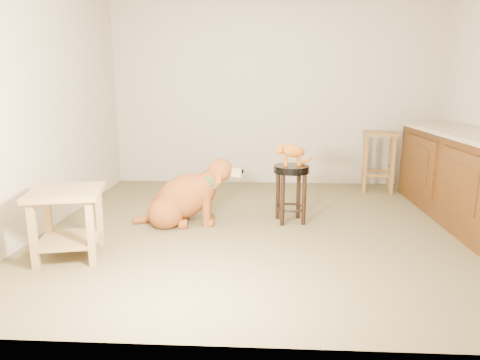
# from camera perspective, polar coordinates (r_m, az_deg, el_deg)

# --- Properties ---
(floor) EXTENTS (4.50, 4.00, 0.01)m
(floor) POSITION_cam_1_polar(r_m,az_deg,el_deg) (4.30, 4.96, -6.33)
(floor) COLOR brown
(floor) RESTS_ON ground
(room_shell) EXTENTS (4.54, 4.04, 2.62)m
(room_shell) POSITION_cam_1_polar(r_m,az_deg,el_deg) (4.08, 5.42, 16.55)
(room_shell) COLOR #B3A990
(room_shell) RESTS_ON ground
(cabinet_run) EXTENTS (0.70, 2.56, 0.94)m
(cabinet_run) POSITION_cam_1_polar(r_m,az_deg,el_deg) (4.93, 28.15, -0.03)
(cabinet_run) COLOR #4A290D
(cabinet_run) RESTS_ON ground
(padded_stool) EXTENTS (0.36, 0.36, 0.59)m
(padded_stool) POSITION_cam_1_polar(r_m,az_deg,el_deg) (4.38, 6.82, -0.28)
(padded_stool) COLOR black
(padded_stool) RESTS_ON ground
(wood_stool) EXTENTS (0.50, 0.50, 0.78)m
(wood_stool) POSITION_cam_1_polar(r_m,az_deg,el_deg) (5.96, 17.94, 2.51)
(wood_stool) COLOR brown
(wood_stool) RESTS_ON ground
(side_table) EXTENTS (0.65, 0.65, 0.57)m
(side_table) POSITION_cam_1_polar(r_m,az_deg,el_deg) (3.74, -22.02, -4.11)
(side_table) COLOR olive
(side_table) RESTS_ON ground
(golden_retriever) EXTENTS (1.14, 0.59, 0.72)m
(golden_retriever) POSITION_cam_1_polar(r_m,az_deg,el_deg) (4.36, -7.39, -2.42)
(golden_retriever) COLOR brown
(golden_retriever) RESTS_ON ground
(tabby_kitten) EXTENTS (0.40, 0.21, 0.26)m
(tabby_kitten) POSITION_cam_1_polar(r_m,az_deg,el_deg) (4.32, 6.80, 3.76)
(tabby_kitten) COLOR #99490F
(tabby_kitten) RESTS_ON padded_stool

